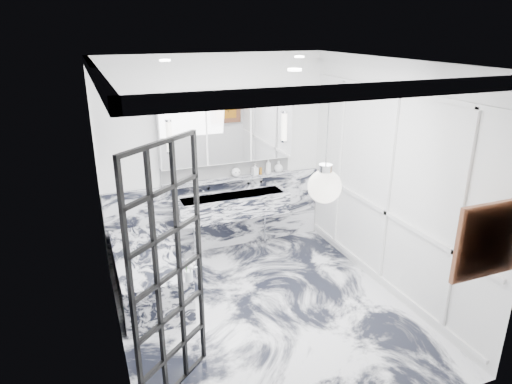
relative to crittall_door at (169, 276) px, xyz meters
name	(u,v)px	position (x,y,z in m)	size (l,w,h in m)	color
floor	(265,311)	(1.20, 0.77, -1.15)	(3.60, 3.60, 0.00)	silver
ceiling	(267,62)	(1.20, 0.77, 1.65)	(3.60, 3.60, 0.00)	white
wall_back	(216,157)	(1.20, 2.57, 0.25)	(3.60, 3.60, 0.00)	white
wall_front	(363,283)	(1.20, -1.03, 0.25)	(3.60, 3.60, 0.00)	white
wall_left	(109,222)	(-0.40, 0.77, 0.25)	(3.60, 3.60, 0.00)	white
wall_right	(391,181)	(2.80, 0.77, 0.25)	(3.60, 3.60, 0.00)	white
marble_clad_back	(218,215)	(1.20, 2.54, -0.62)	(3.18, 0.05, 1.05)	silver
marble_clad_left	(111,227)	(-0.38, 0.77, 0.19)	(0.02, 3.56, 2.68)	silver
panel_molding	(388,189)	(2.78, 0.77, 0.15)	(0.03, 3.40, 2.30)	white
soap_bottle_a	(268,166)	(1.96, 2.48, 0.05)	(0.08, 0.08, 0.22)	#8C5919
soap_bottle_b	(255,169)	(1.75, 2.48, 0.03)	(0.08, 0.08, 0.17)	#4C4C51
soap_bottle_c	(279,167)	(2.13, 2.48, 0.03)	(0.13, 0.13, 0.17)	silver
face_pot	(236,172)	(1.46, 2.48, 0.02)	(0.13, 0.13, 0.13)	white
amber_bottle	(261,171)	(1.84, 2.48, -0.01)	(0.04, 0.04, 0.10)	#8C5919
flower_vase	(189,276)	(0.35, 0.85, -0.54)	(0.09, 0.09, 0.12)	silver
crittall_door	(169,276)	(0.00, 0.00, 0.00)	(0.88, 0.04, 2.30)	black
artwork	(488,240)	(2.40, -0.99, 0.35)	(0.56, 0.05, 0.56)	#C38014
pendant_light	(325,187)	(1.09, -0.62, 0.86)	(0.25, 0.25, 0.25)	white
trough_sink	(233,205)	(1.35, 2.32, -0.42)	(1.60, 0.45, 0.30)	silver
ledge	(229,179)	(1.35, 2.49, -0.08)	(1.90, 0.14, 0.04)	silver
subway_tile	(227,169)	(1.35, 2.55, 0.06)	(1.90, 0.03, 0.23)	white
mirror_cabinet	(227,127)	(1.35, 2.49, 0.67)	(1.90, 0.16, 1.00)	white
sconce_left	(169,137)	(0.53, 2.40, 0.63)	(0.07, 0.07, 0.40)	white
sconce_right	(285,127)	(2.17, 2.40, 0.63)	(0.07, 0.07, 0.40)	white
bathtub	(149,273)	(0.03, 1.66, -0.87)	(0.75, 1.65, 0.55)	silver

